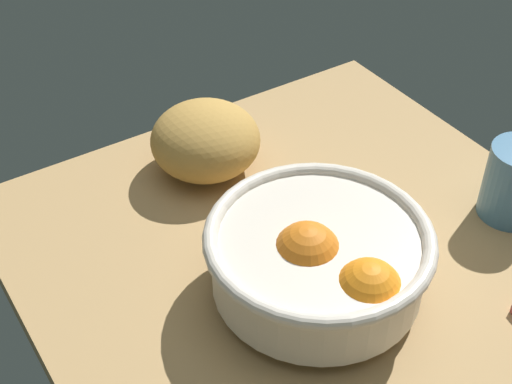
# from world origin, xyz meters

# --- Properties ---
(ground_plane) EXTENTS (0.69, 0.62, 0.03)m
(ground_plane) POSITION_xyz_m (0.00, 0.00, -0.01)
(ground_plane) COLOR tan
(fruit_bowl) EXTENTS (0.23, 0.23, 0.10)m
(fruit_bowl) POSITION_xyz_m (0.02, -0.03, 0.05)
(fruit_bowl) COLOR silver
(fruit_bowl) RESTS_ON ground
(bread_loaf) EXTENTS (0.19, 0.19, 0.09)m
(bread_loaf) POSITION_xyz_m (-0.23, -0.02, 0.05)
(bread_loaf) COLOR #BF8F44
(bread_loaf) RESTS_ON ground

